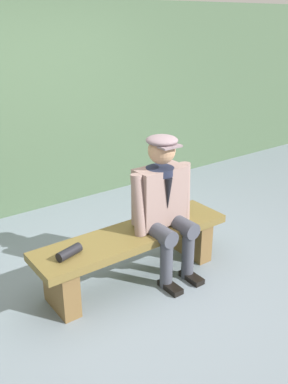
{
  "coord_description": "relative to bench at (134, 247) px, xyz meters",
  "views": [
    {
      "loc": [
        1.84,
        2.65,
        2.16
      ],
      "look_at": [
        -0.11,
        0.0,
        0.81
      ],
      "focal_mm": 39.54,
      "sensor_mm": 36.0,
      "label": 1
    }
  ],
  "objects": [
    {
      "name": "rolled_magazine",
      "position": [
        0.63,
        0.03,
        0.18
      ],
      "size": [
        0.23,
        0.13,
        0.08
      ],
      "primitive_type": "cylinder",
      "rotation": [
        0.0,
        1.57,
        0.29
      ],
      "color": "black",
      "rests_on": "bench"
    },
    {
      "name": "seated_man",
      "position": [
        -0.28,
        0.06,
        0.39
      ],
      "size": [
        0.62,
        0.56,
        1.28
      ],
      "color": "gray",
      "rests_on": "ground"
    },
    {
      "name": "bench",
      "position": [
        0.0,
        0.0,
        0.0
      ],
      "size": [
        1.79,
        0.46,
        0.46
      ],
      "color": "brown",
      "rests_on": "ground"
    },
    {
      "name": "ground_plane",
      "position": [
        0.0,
        0.0,
        -0.33
      ],
      "size": [
        30.0,
        30.0,
        0.0
      ],
      "primitive_type": "plane",
      "color": "slate"
    },
    {
      "name": "stadium_wall",
      "position": [
        0.0,
        -2.05,
        0.87
      ],
      "size": [
        12.0,
        0.24,
        2.39
      ],
      "primitive_type": "cube",
      "color": "#455D42",
      "rests_on": "ground"
    }
  ]
}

